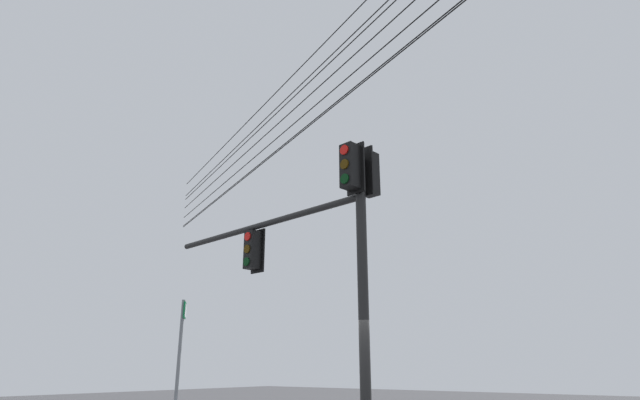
{
  "coord_description": "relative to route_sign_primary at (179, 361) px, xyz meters",
  "views": [
    {
      "loc": [
        5.54,
        -8.44,
        1.68
      ],
      "look_at": [
        -0.71,
        -0.23,
        5.05
      ],
      "focal_mm": 28.9,
      "sensor_mm": 36.0,
      "label": 1
    }
  ],
  "objects": [
    {
      "name": "route_sign_primary",
      "position": [
        0.0,
        0.0,
        0.0
      ],
      "size": [
        0.28,
        0.26,
        3.02
      ],
      "color": "slate",
      "rests_on": "ground"
    },
    {
      "name": "signal_mast_assembly",
      "position": [
        2.57,
        1.31,
        2.45
      ],
      "size": [
        6.47,
        1.32,
        5.93
      ],
      "color": "black",
      "rests_on": "ground"
    },
    {
      "name": "overhead_wire_span",
      "position": [
        2.67,
        1.59,
        6.33
      ],
      "size": [
        21.95,
        9.14,
        2.02
      ],
      "color": "black"
    }
  ]
}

